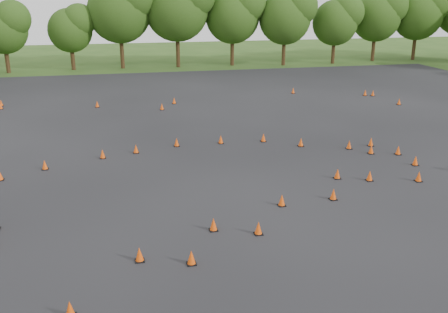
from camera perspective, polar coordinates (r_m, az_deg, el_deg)
ground at (r=18.87m, az=2.64°, el=-7.20°), size 140.00×140.00×0.00m
asphalt_pad at (r=24.27m, az=-1.02°, el=-1.23°), size 62.00×62.00×0.00m
treeline at (r=52.94m, az=-3.15°, el=14.51°), size 87.03×32.38×11.07m
traffic_cones at (r=23.35m, az=0.34°, el=-1.44°), size 36.19×33.32×0.45m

